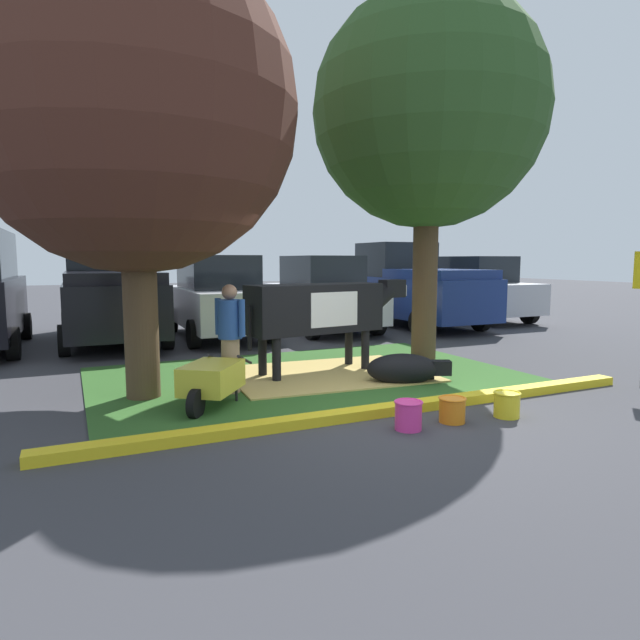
% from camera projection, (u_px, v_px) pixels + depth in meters
% --- Properties ---
extents(ground_plane, '(80.00, 80.00, 0.00)m').
position_uv_depth(ground_plane, '(376.00, 411.00, 6.85)').
color(ground_plane, '#38383D').
extents(grass_island, '(6.78, 4.53, 0.02)m').
position_uv_depth(grass_island, '(308.00, 376.00, 8.86)').
color(grass_island, '#2D5B23').
rests_on(grass_island, ground).
extents(curb_yellow, '(7.98, 0.24, 0.12)m').
position_uv_depth(curb_yellow, '(387.00, 410.00, 6.68)').
color(curb_yellow, yellow).
rests_on(curb_yellow, ground).
extents(hay_bedding, '(3.36, 2.61, 0.04)m').
position_uv_depth(hay_bedding, '(328.00, 374.00, 8.93)').
color(hay_bedding, tan).
rests_on(hay_bedding, ground).
extents(shade_tree_left, '(4.36, 4.36, 6.08)m').
position_uv_depth(shade_tree_left, '(133.00, 109.00, 7.06)').
color(shade_tree_left, '#4C3823').
rests_on(shade_tree_left, ground).
extents(shade_tree_right, '(4.28, 4.28, 6.78)m').
position_uv_depth(shade_tree_right, '(428.00, 112.00, 9.89)').
color(shade_tree_right, '#4C3823').
rests_on(shade_tree_right, ground).
extents(cow_holstein, '(3.13, 0.99, 1.55)m').
position_uv_depth(cow_holstein, '(321.00, 309.00, 8.99)').
color(cow_holstein, black).
rests_on(cow_holstein, ground).
extents(calf_lying, '(1.31, 0.90, 0.48)m').
position_uv_depth(calf_lying, '(405.00, 369.00, 8.29)').
color(calf_lying, black).
rests_on(calf_lying, ground).
extents(person_handler, '(0.34, 0.46, 1.57)m').
position_uv_depth(person_handler, '(230.00, 336.00, 7.64)').
color(person_handler, '#9E7F5B').
rests_on(person_handler, ground).
extents(wheelbarrow, '(1.25, 1.45, 0.63)m').
position_uv_depth(wheelbarrow, '(211.00, 379.00, 6.95)').
color(wheelbarrow, gold).
rests_on(wheelbarrow, ground).
extents(bucket_pink, '(0.33, 0.33, 0.33)m').
position_uv_depth(bucket_pink, '(408.00, 415.00, 6.08)').
color(bucket_pink, '#EA3893').
rests_on(bucket_pink, ground).
extents(bucket_orange, '(0.33, 0.33, 0.30)m').
position_uv_depth(bucket_orange, '(452.00, 409.00, 6.36)').
color(bucket_orange, orange).
rests_on(bucket_orange, ground).
extents(bucket_yellow, '(0.33, 0.33, 0.31)m').
position_uv_depth(bucket_yellow, '(507.00, 404.00, 6.57)').
color(bucket_yellow, yellow).
rests_on(bucket_yellow, ground).
extents(pickup_truck_black, '(2.27, 5.42, 2.42)m').
position_uv_depth(pickup_truck_black, '(111.00, 294.00, 12.70)').
color(pickup_truck_black, black).
rests_on(pickup_truck_black, ground).
extents(sedan_silver, '(2.06, 4.42, 2.02)m').
position_uv_depth(sedan_silver, '(218.00, 298.00, 13.21)').
color(sedan_silver, silver).
rests_on(sedan_silver, ground).
extents(hatchback_white, '(2.06, 4.42, 2.02)m').
position_uv_depth(hatchback_white, '(321.00, 294.00, 14.52)').
color(hatchback_white, silver).
rests_on(hatchback_white, ground).
extents(pickup_truck_maroon, '(2.27, 5.42, 2.42)m').
position_uv_depth(pickup_truck_maroon, '(411.00, 287.00, 15.64)').
color(pickup_truck_maroon, navy).
rests_on(pickup_truck_maroon, ground).
extents(sedan_blue, '(2.06, 4.42, 2.02)m').
position_uv_depth(sedan_blue, '(474.00, 289.00, 17.04)').
color(sedan_blue, '#B7B7BC').
rests_on(sedan_blue, ground).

